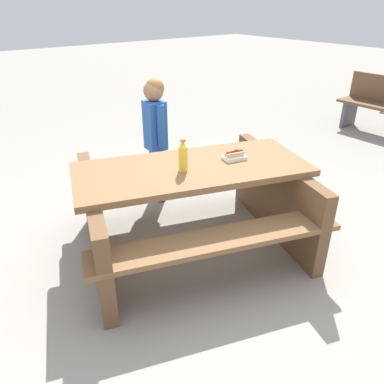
{
  "coord_description": "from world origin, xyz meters",
  "views": [
    {
      "loc": [
        -1.63,
        -2.08,
        1.91
      ],
      "look_at": [
        0.0,
        0.0,
        0.52
      ],
      "focal_mm": 34.88,
      "sensor_mm": 36.0,
      "label": 1
    }
  ],
  "objects_px": {
    "hotdog_tray": "(234,156)",
    "child_in_coat": "(155,126)",
    "soda_bottle": "(183,157)",
    "picnic_table": "(192,201)"
  },
  "relations": [
    {
      "from": "hotdog_tray",
      "to": "child_in_coat",
      "type": "distance_m",
      "value": 1.01
    },
    {
      "from": "soda_bottle",
      "to": "child_in_coat",
      "type": "height_order",
      "value": "child_in_coat"
    },
    {
      "from": "picnic_table",
      "to": "child_in_coat",
      "type": "distance_m",
      "value": 1.0
    },
    {
      "from": "soda_bottle",
      "to": "picnic_table",
      "type": "bearing_deg",
      "value": 14.66
    },
    {
      "from": "picnic_table",
      "to": "hotdog_tray",
      "type": "bearing_deg",
      "value": -16.4
    },
    {
      "from": "picnic_table",
      "to": "hotdog_tray",
      "type": "distance_m",
      "value": 0.5
    },
    {
      "from": "soda_bottle",
      "to": "hotdog_tray",
      "type": "distance_m",
      "value": 0.47
    },
    {
      "from": "picnic_table",
      "to": "child_in_coat",
      "type": "xyz_separation_m",
      "value": [
        0.25,
        0.9,
        0.35
      ]
    },
    {
      "from": "hotdog_tray",
      "to": "child_in_coat",
      "type": "bearing_deg",
      "value": 95.75
    },
    {
      "from": "soda_bottle",
      "to": "hotdog_tray",
      "type": "relative_size",
      "value": 1.24
    }
  ]
}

